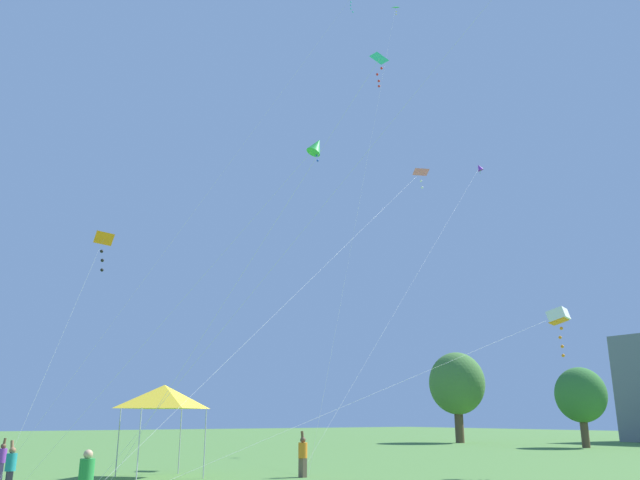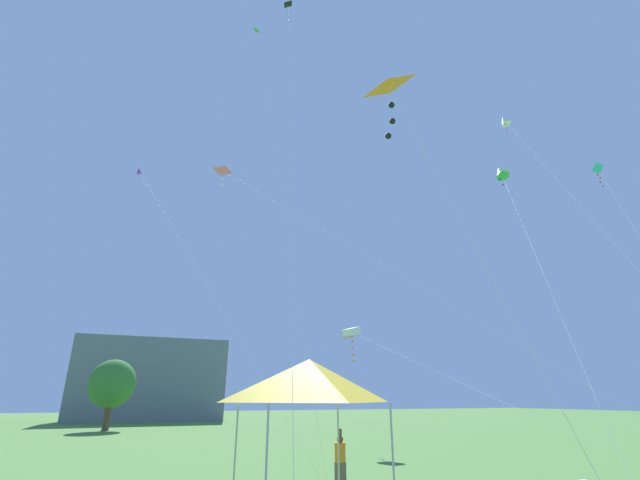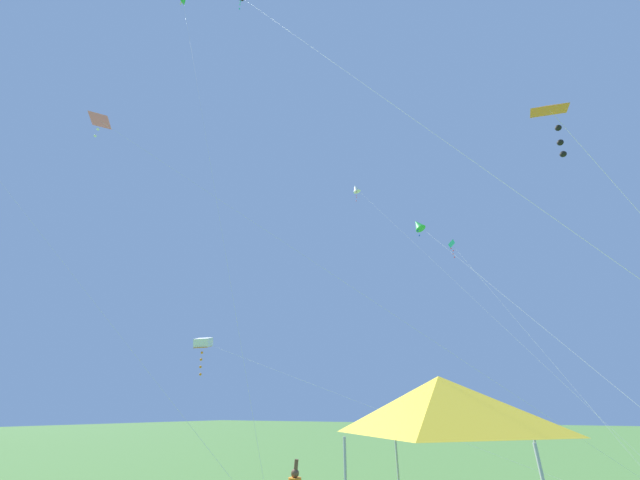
% 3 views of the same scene
% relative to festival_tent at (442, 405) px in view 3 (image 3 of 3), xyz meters
% --- Properties ---
extents(festival_tent, '(3.26, 3.26, 3.98)m').
position_rel_festival_tent_xyz_m(festival_tent, '(0.00, 0.00, 0.00)').
color(festival_tent, '#B7B7BC').
rests_on(festival_tent, ground).
extents(kite_pink_delta_0, '(10.57, 23.25, 18.55)m').
position_rel_festival_tent_xyz_m(kite_pink_delta_0, '(-0.22, 16.66, 14.72)').
color(kite_pink_delta_0, silver).
rests_on(kite_pink_delta_0, ground).
extents(kite_green_diamond_1, '(7.32, 8.55, 13.00)m').
position_rel_festival_tent_xyz_m(kite_green_diamond_1, '(9.81, 1.81, 9.08)').
color(kite_green_diamond_1, silver).
rests_on(kite_green_diamond_1, ground).
extents(kite_white_box_2, '(1.22, 22.20, 7.73)m').
position_rel_festival_tent_xyz_m(kite_white_box_2, '(9.41, 16.24, 3.82)').
color(kite_white_box_2, silver).
rests_on(kite_white_box_2, ground).
extents(kite_green_delta_3, '(2.38, 8.43, 29.39)m').
position_rel_festival_tent_xyz_m(kite_green_delta_3, '(1.07, 13.48, 23.72)').
color(kite_green_delta_3, silver).
rests_on(kite_green_delta_3, ground).
extents(kite_black_delta_4, '(4.69, 16.05, 27.67)m').
position_rel_festival_tent_xyz_m(kite_black_delta_4, '(1.79, 9.00, 23.03)').
color(kite_black_delta_4, silver).
rests_on(kite_black_delta_4, ground).
extents(kite_orange_delta_5, '(2.12, 3.85, 10.58)m').
position_rel_festival_tent_xyz_m(kite_orange_delta_5, '(0.65, -3.51, 6.70)').
color(kite_orange_delta_5, silver).
rests_on(kite_orange_delta_5, ground).
extents(kite_white_diamond_6, '(9.55, 15.29, 22.98)m').
position_rel_festival_tent_xyz_m(kite_white_diamond_6, '(18.82, 8.77, 19.00)').
color(kite_white_diamond_6, silver).
rests_on(kite_white_diamond_6, ground).
extents(kite_cyan_delta_7, '(6.05, 6.36, 13.56)m').
position_rel_festival_tent_xyz_m(kite_cyan_delta_7, '(14.83, 0.65, 9.46)').
color(kite_cyan_delta_7, silver).
rests_on(kite_cyan_delta_7, ground).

